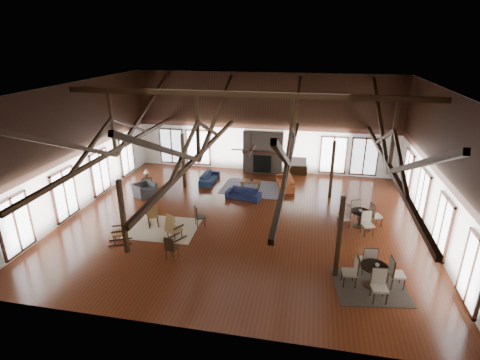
% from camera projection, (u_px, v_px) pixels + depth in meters
% --- Properties ---
extents(floor, '(16.00, 16.00, 0.00)m').
position_uv_depth(floor, '(243.00, 221.00, 17.27)').
color(floor, '#552211').
rests_on(floor, ground).
extents(ceiling, '(16.00, 14.00, 0.02)m').
position_uv_depth(ceiling, '(243.00, 88.00, 15.10)').
color(ceiling, black).
rests_on(ceiling, wall_back).
extents(wall_back, '(16.00, 0.02, 6.00)m').
position_uv_depth(wall_back, '(264.00, 124.00, 22.59)').
color(wall_back, white).
rests_on(wall_back, floor).
extents(wall_front, '(16.00, 0.02, 6.00)m').
position_uv_depth(wall_front, '(194.00, 240.00, 9.78)').
color(wall_front, white).
rests_on(wall_front, floor).
extents(wall_left, '(0.02, 14.00, 6.00)m').
position_uv_depth(wall_left, '(76.00, 149.00, 17.61)').
color(wall_left, white).
rests_on(wall_left, floor).
extents(wall_right, '(0.02, 14.00, 6.00)m').
position_uv_depth(wall_right, '(442.00, 171.00, 14.76)').
color(wall_right, white).
rests_on(wall_right, floor).
extents(roof_truss, '(15.60, 14.07, 3.14)m').
position_uv_depth(roof_truss, '(243.00, 136.00, 15.81)').
color(roof_truss, black).
rests_on(roof_truss, wall_back).
extents(post_grid, '(8.16, 7.16, 3.05)m').
position_uv_depth(post_grid, '(243.00, 190.00, 16.72)').
color(post_grid, black).
rests_on(post_grid, floor).
extents(fireplace, '(2.50, 0.69, 2.60)m').
position_uv_depth(fireplace, '(263.00, 152.00, 22.91)').
color(fireplace, '#685C4F').
rests_on(fireplace, floor).
extents(ceiling_fan, '(1.60, 1.60, 0.75)m').
position_uv_depth(ceiling_fan, '(251.00, 150.00, 14.92)').
color(ceiling_fan, black).
rests_on(ceiling_fan, roof_truss).
extents(sofa_navy_front, '(1.92, 1.04, 0.53)m').
position_uv_depth(sofa_navy_front, '(243.00, 194.00, 19.50)').
color(sofa_navy_front, '#161C3D').
rests_on(sofa_navy_front, floor).
extents(sofa_navy_left, '(1.92, 0.82, 0.55)m').
position_uv_depth(sofa_navy_left, '(209.00, 178.00, 21.69)').
color(sofa_navy_left, '#17243F').
rests_on(sofa_navy_left, floor).
extents(sofa_orange, '(2.15, 1.23, 0.59)m').
position_uv_depth(sofa_orange, '(285.00, 182.00, 20.98)').
color(sofa_orange, '#98421D').
rests_on(sofa_orange, floor).
extents(coffee_table, '(1.19, 0.66, 0.44)m').
position_uv_depth(coffee_table, '(251.00, 182.00, 20.78)').
color(coffee_table, brown).
rests_on(coffee_table, floor).
extents(vase, '(0.24, 0.24, 0.20)m').
position_uv_depth(vase, '(252.00, 179.00, 20.74)').
color(vase, '#B2B2B2').
rests_on(vase, coffee_table).
extents(armchair, '(1.38, 1.42, 0.70)m').
position_uv_depth(armchair, '(144.00, 190.00, 19.82)').
color(armchair, '#333336').
rests_on(armchair, floor).
extents(side_table_lamp, '(0.45, 0.45, 1.14)m').
position_uv_depth(side_table_lamp, '(147.00, 181.00, 20.79)').
color(side_table_lamp, black).
rests_on(side_table_lamp, floor).
extents(rocking_chair_a, '(0.78, 0.96, 1.09)m').
position_uv_depth(rocking_chair_a, '(153.00, 215.00, 16.70)').
color(rocking_chair_a, olive).
rests_on(rocking_chair_a, floor).
extents(rocking_chair_b, '(0.86, 1.03, 1.17)m').
position_uv_depth(rocking_chair_b, '(172.00, 228.00, 15.44)').
color(rocking_chair_b, olive).
rests_on(rocking_chair_b, floor).
extents(rocking_chair_c, '(1.05, 0.82, 1.20)m').
position_uv_depth(rocking_chair_c, '(122.00, 230.00, 15.26)').
color(rocking_chair_c, olive).
rests_on(rocking_chair_c, floor).
extents(side_chair_a, '(0.58, 0.58, 1.00)m').
position_uv_depth(side_chair_a, '(198.00, 215.00, 16.55)').
color(side_chair_a, black).
rests_on(side_chair_a, floor).
extents(side_chair_b, '(0.48, 0.48, 0.96)m').
position_uv_depth(side_chair_b, '(171.00, 246.00, 14.10)').
color(side_chair_b, black).
rests_on(side_chair_b, floor).
extents(cafe_table_near, '(2.12, 2.12, 1.09)m').
position_uv_depth(cafe_table_near, '(373.00, 272.00, 12.60)').
color(cafe_table_near, black).
rests_on(cafe_table_near, floor).
extents(cafe_table_far, '(2.03, 2.03, 1.04)m').
position_uv_depth(cafe_table_far, '(360.00, 216.00, 16.57)').
color(cafe_table_far, black).
rests_on(cafe_table_far, floor).
extents(cup_near, '(0.17, 0.17, 0.11)m').
position_uv_depth(cup_near, '(377.00, 265.00, 12.46)').
color(cup_near, '#B2B2B2').
rests_on(cup_near, cafe_table_near).
extents(cup_far, '(0.18, 0.18, 0.11)m').
position_uv_depth(cup_far, '(361.00, 211.00, 16.42)').
color(cup_far, '#B2B2B2').
rests_on(cup_far, cafe_table_far).
extents(tv_console, '(1.11, 0.42, 0.56)m').
position_uv_depth(tv_console, '(298.00, 170.00, 22.96)').
color(tv_console, black).
rests_on(tv_console, floor).
extents(television, '(0.98, 0.15, 0.56)m').
position_uv_depth(television, '(298.00, 161.00, 22.76)').
color(television, '#B2B2B2').
rests_on(television, tv_console).
extents(rug_tan, '(3.05, 2.43, 0.01)m').
position_uv_depth(rug_tan, '(163.00, 228.00, 16.56)').
color(rug_tan, tan).
rests_on(rug_tan, floor).
extents(rug_navy, '(3.48, 2.71, 0.01)m').
position_uv_depth(rug_navy, '(252.00, 188.00, 20.94)').
color(rug_navy, '#161A3F').
rests_on(rug_navy, floor).
extents(rug_dark, '(2.66, 2.47, 0.01)m').
position_uv_depth(rug_dark, '(370.00, 286.00, 12.76)').
color(rug_dark, black).
rests_on(rug_dark, floor).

